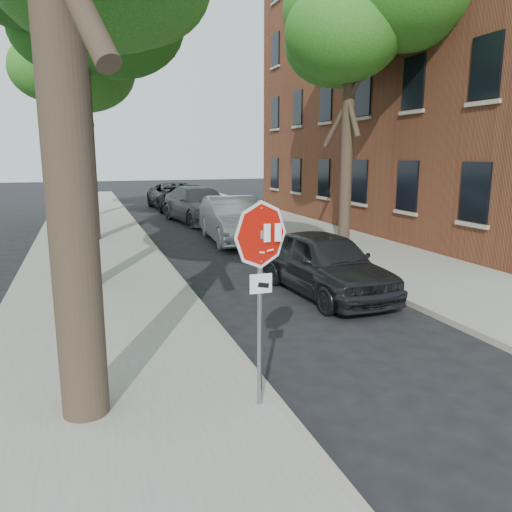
{
  "coord_description": "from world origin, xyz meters",
  "views": [
    {
      "loc": [
        -2.66,
        -5.55,
        3.25
      ],
      "look_at": [
        -0.74,
        0.03,
        2.05
      ],
      "focal_mm": 35.0,
      "sensor_mm": 36.0,
      "label": 1
    }
  ],
  "objects_px": {
    "tree_mid_b": "(79,16)",
    "car_a": "(325,263)",
    "car_b": "(234,220)",
    "car_c": "(199,205)",
    "apartment_building": "(463,55)",
    "car_d": "(176,196)",
    "stop_sign": "(260,265)",
    "tree_right": "(349,32)",
    "tree_far": "(74,70)"
  },
  "relations": [
    {
      "from": "tree_mid_b",
      "to": "car_a",
      "type": "distance_m",
      "value": 12.87
    },
    {
      "from": "tree_mid_b",
      "to": "car_a",
      "type": "xyz_separation_m",
      "value": [
        5.02,
        -9.38,
        -7.25
      ]
    },
    {
      "from": "car_b",
      "to": "car_c",
      "type": "height_order",
      "value": "car_c"
    },
    {
      "from": "tree_mid_b",
      "to": "car_b",
      "type": "bearing_deg",
      "value": -19.56
    },
    {
      "from": "car_c",
      "to": "car_b",
      "type": "bearing_deg",
      "value": -97.91
    },
    {
      "from": "apartment_building",
      "to": "car_b",
      "type": "relative_size",
      "value": 3.92
    },
    {
      "from": "apartment_building",
      "to": "car_b",
      "type": "bearing_deg",
      "value": -171.71
    },
    {
      "from": "tree_mid_b",
      "to": "car_d",
      "type": "xyz_separation_m",
      "value": [
        4.97,
        10.23,
        -7.18
      ]
    },
    {
      "from": "stop_sign",
      "to": "car_d",
      "type": "relative_size",
      "value": 0.45
    },
    {
      "from": "tree_mid_b",
      "to": "tree_right",
      "type": "distance_m",
      "value": 9.34
    },
    {
      "from": "apartment_building",
      "to": "car_b",
      "type": "xyz_separation_m",
      "value": [
        -11.4,
        -1.66,
        -6.81
      ]
    },
    {
      "from": "car_c",
      "to": "tree_right",
      "type": "bearing_deg",
      "value": -75.18
    },
    {
      "from": "tree_far",
      "to": "car_b",
      "type": "bearing_deg",
      "value": -58.76
    },
    {
      "from": "tree_mid_b",
      "to": "car_d",
      "type": "relative_size",
      "value": 1.77
    },
    {
      "from": "apartment_building",
      "to": "car_a",
      "type": "relative_size",
      "value": 4.6
    },
    {
      "from": "tree_far",
      "to": "tree_right",
      "type": "distance_m",
      "value": 14.02
    },
    {
      "from": "apartment_building",
      "to": "tree_right",
      "type": "height_order",
      "value": "apartment_building"
    },
    {
      "from": "car_c",
      "to": "car_d",
      "type": "bearing_deg",
      "value": 82.62
    },
    {
      "from": "car_b",
      "to": "car_d",
      "type": "bearing_deg",
      "value": 93.51
    },
    {
      "from": "apartment_building",
      "to": "car_d",
      "type": "distance_m",
      "value": 16.89
    },
    {
      "from": "tree_mid_b",
      "to": "car_c",
      "type": "distance_m",
      "value": 9.62
    },
    {
      "from": "car_c",
      "to": "tree_far",
      "type": "bearing_deg",
      "value": 143.21
    },
    {
      "from": "tree_far",
      "to": "car_c",
      "type": "xyz_separation_m",
      "value": [
        5.32,
        -2.94,
        -6.35
      ]
    },
    {
      "from": "tree_mid_b",
      "to": "car_d",
      "type": "height_order",
      "value": "tree_mid_b"
    },
    {
      "from": "tree_far",
      "to": "tree_right",
      "type": "bearing_deg",
      "value": -51.66
    },
    {
      "from": "tree_mid_b",
      "to": "car_a",
      "type": "bearing_deg",
      "value": -61.82
    },
    {
      "from": "apartment_building",
      "to": "car_c",
      "type": "bearing_deg",
      "value": 159.89
    },
    {
      "from": "stop_sign",
      "to": "car_d",
      "type": "height_order",
      "value": "stop_sign"
    },
    {
      "from": "stop_sign",
      "to": "car_b",
      "type": "height_order",
      "value": "stop_sign"
    },
    {
      "from": "tree_right",
      "to": "car_b",
      "type": "relative_size",
      "value": 1.81
    },
    {
      "from": "tree_far",
      "to": "car_d",
      "type": "relative_size",
      "value": 1.6
    },
    {
      "from": "apartment_building",
      "to": "car_c",
      "type": "distance_m",
      "value": 13.91
    },
    {
      "from": "tree_far",
      "to": "car_b",
      "type": "distance_m",
      "value": 12.07
    },
    {
      "from": "stop_sign",
      "to": "car_b",
      "type": "xyz_separation_m",
      "value": [
        3.3,
        12.36,
        -1.1
      ]
    },
    {
      "from": "tree_far",
      "to": "tree_right",
      "type": "height_order",
      "value": "same"
    },
    {
      "from": "apartment_building",
      "to": "tree_far",
      "type": "height_order",
      "value": "apartment_building"
    },
    {
      "from": "tree_right",
      "to": "car_a",
      "type": "distance_m",
      "value": 9.05
    },
    {
      "from": "stop_sign",
      "to": "car_b",
      "type": "relative_size",
      "value": 0.51
    },
    {
      "from": "tree_mid_b",
      "to": "car_b",
      "type": "distance_m",
      "value": 8.92
    },
    {
      "from": "stop_sign",
      "to": "car_a",
      "type": "bearing_deg",
      "value": 55.33
    },
    {
      "from": "stop_sign",
      "to": "car_d",
      "type": "xyz_separation_m",
      "value": [
        3.24,
        24.38,
        -1.14
      ]
    },
    {
      "from": "tree_mid_b",
      "to": "tree_right",
      "type": "bearing_deg",
      "value": -25.52
    },
    {
      "from": "car_a",
      "to": "car_d",
      "type": "height_order",
      "value": "car_d"
    },
    {
      "from": "tree_far",
      "to": "car_a",
      "type": "distance_m",
      "value": 18.38
    },
    {
      "from": "apartment_building",
      "to": "stop_sign",
      "type": "xyz_separation_m",
      "value": [
        -14.7,
        -14.03,
        -5.71
      ]
    },
    {
      "from": "stop_sign",
      "to": "car_b",
      "type": "bearing_deg",
      "value": 75.06
    },
    {
      "from": "car_a",
      "to": "car_c",
      "type": "distance_m",
      "value": 13.43
    },
    {
      "from": "apartment_building",
      "to": "car_d",
      "type": "relative_size",
      "value": 3.46
    },
    {
      "from": "car_c",
      "to": "tree_mid_b",
      "type": "bearing_deg",
      "value": -149.02
    },
    {
      "from": "stop_sign",
      "to": "tree_mid_b",
      "type": "bearing_deg",
      "value": 96.95
    }
  ]
}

